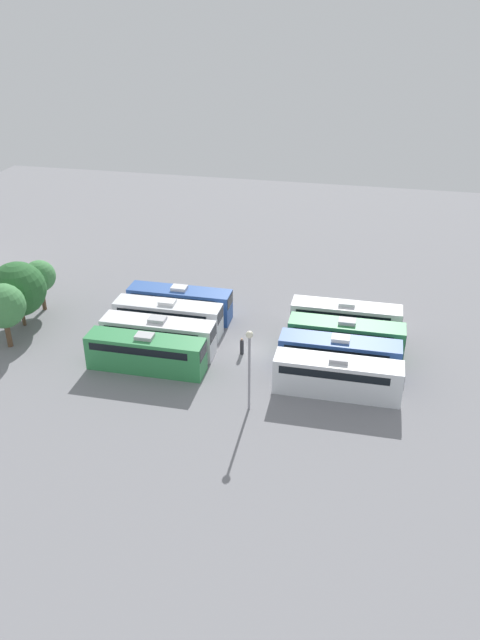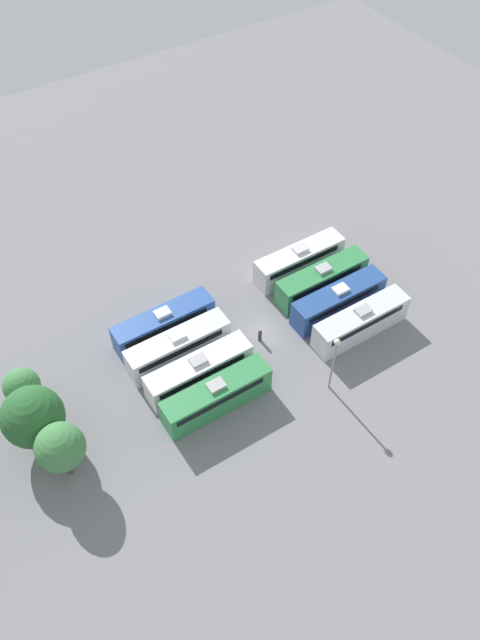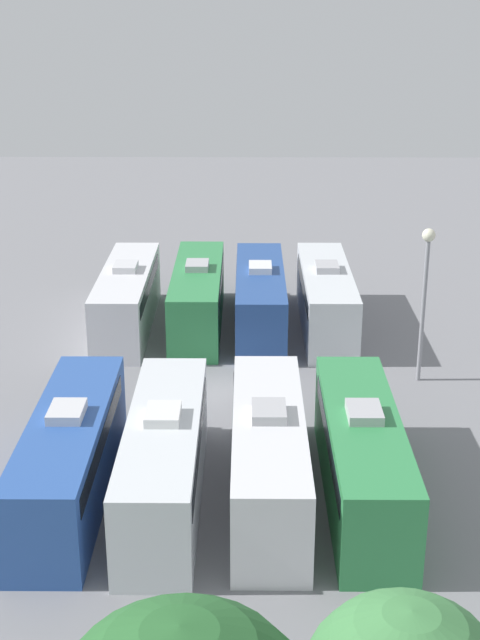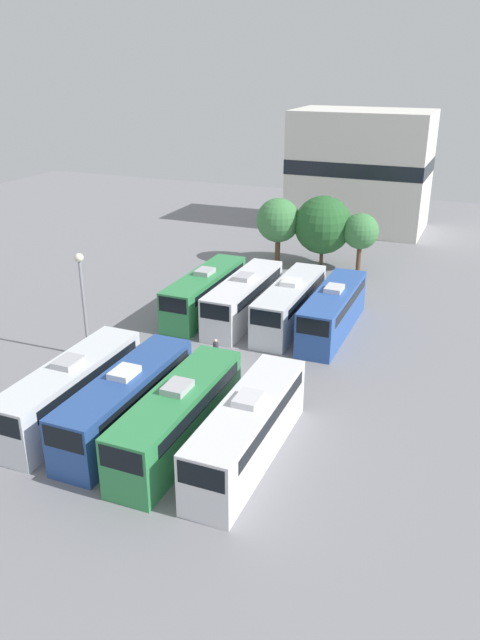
{
  "view_description": "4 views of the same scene",
  "coord_description": "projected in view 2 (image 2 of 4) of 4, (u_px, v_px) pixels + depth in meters",
  "views": [
    {
      "loc": [
        -50.39,
        -10.16,
        30.65
      ],
      "look_at": [
        0.37,
        1.12,
        3.07
      ],
      "focal_mm": 35.0,
      "sensor_mm": 36.0,
      "label": 1
    },
    {
      "loc": [
        -33.52,
        23.97,
        50.57
      ],
      "look_at": [
        1.45,
        1.82,
        1.8
      ],
      "focal_mm": 35.0,
      "sensor_mm": 36.0,
      "label": 2
    },
    {
      "loc": [
        -1.04,
        36.57,
        17.35
      ],
      "look_at": [
        -0.73,
        -2.0,
        2.89
      ],
      "focal_mm": 50.0,
      "sensor_mm": 36.0,
      "label": 3
    },
    {
      "loc": [
        15.24,
        -33.34,
        18.87
      ],
      "look_at": [
        1.04,
        0.89,
        3.28
      ],
      "focal_mm": 35.0,
      "sensor_mm": 36.0,
      "label": 4
    }
  ],
  "objects": [
    {
      "name": "tree_1",
      "position": [
        33.0,
        417.0,
        53.84
      ],
      "size": [
        5.56,
        5.56,
        6.89
      ],
      "color": "brown",
      "rests_on": "ground_plane"
    },
    {
      "name": "bus_6",
      "position": [
        178.0,
        346.0,
        61.78
      ],
      "size": [
        2.57,
        10.81,
        3.6
      ],
      "color": "silver",
      "rests_on": "ground_plane"
    },
    {
      "name": "bus_2",
      "position": [
        322.0,
        279.0,
        67.74
      ],
      "size": [
        2.57,
        10.81,
        3.6
      ],
      "color": "#338C4C",
      "rests_on": "ground_plane"
    },
    {
      "name": "bus_4",
      "position": [
        216.0,
        396.0,
        58.01
      ],
      "size": [
        2.57,
        10.81,
        3.6
      ],
      "color": "#338C4C",
      "rests_on": "ground_plane"
    },
    {
      "name": "bus_3",
      "position": [
        299.0,
        260.0,
        69.71
      ],
      "size": [
        2.57,
        10.81,
        3.6
      ],
      "color": "silver",
      "rests_on": "ground_plane"
    },
    {
      "name": "bus_5",
      "position": [
        199.0,
        371.0,
        59.85
      ],
      "size": [
        2.57,
        10.81,
        3.6
      ],
      "color": "silver",
      "rests_on": "ground_plane"
    },
    {
      "name": "bus_1",
      "position": [
        338.0,
        300.0,
        65.78
      ],
      "size": [
        2.57,
        10.81,
        3.6
      ],
      "color": "#284C93",
      "rests_on": "ground_plane"
    },
    {
      "name": "tree_0",
      "position": [
        60.0,
        447.0,
        51.65
      ],
      "size": [
        4.27,
        4.27,
        6.52
      ],
      "color": "brown",
      "rests_on": "ground_plane"
    },
    {
      "name": "ground_plane",
      "position": [
        262.0,
        333.0,
        65.18
      ],
      "size": [
        120.1,
        120.1,
        0.0
      ],
      "primitive_type": "plane",
      "color": "gray"
    },
    {
      "name": "bus_7",
      "position": [
        164.0,
        324.0,
        63.68
      ],
      "size": [
        2.57,
        10.81,
        3.6
      ],
      "color": "#2D56A8",
      "rests_on": "ground_plane"
    },
    {
      "name": "bus_0",
      "position": [
        361.0,
        321.0,
        63.89
      ],
      "size": [
        2.57,
        10.81,
        3.6
      ],
      "color": "silver",
      "rests_on": "ground_plane"
    },
    {
      "name": "worker_person",
      "position": [
        260.0,
        335.0,
        63.98
      ],
      "size": [
        0.36,
        0.36,
        1.71
      ],
      "color": "#333338",
      "rests_on": "ground_plane"
    },
    {
      "name": "tree_2",
      "position": [
        22.0,
        386.0,
        56.13
      ],
      "size": [
        3.37,
        3.37,
        5.63
      ],
      "color": "brown",
      "rests_on": "ground_plane"
    },
    {
      "name": "light_pole",
      "position": [
        335.0,
        356.0,
        56.98
      ],
      "size": [
        0.6,
        0.6,
        7.33
      ],
      "color": "gray",
      "rests_on": "ground_plane"
    }
  ]
}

